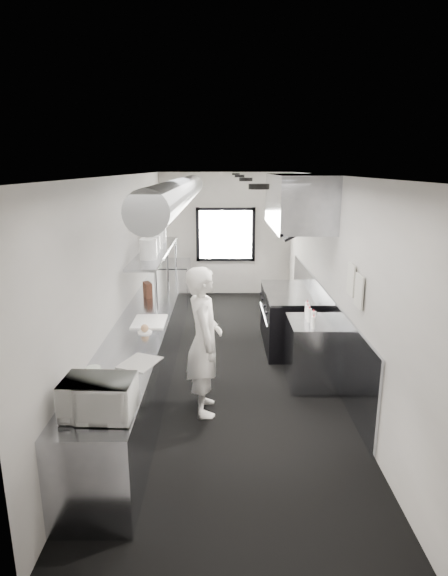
{
  "coord_description": "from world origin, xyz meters",
  "views": [
    {
      "loc": [
        -0.08,
        -6.57,
        2.92
      ],
      "look_at": [
        -0.05,
        -0.2,
        1.23
      ],
      "focal_mm": 28.73,
      "sensor_mm": 36.0,
      "label": 1
    }
  ],
  "objects_px": {
    "far_work_table": "(173,283)",
    "deli_tub_a": "(96,381)",
    "line_cook": "(204,341)",
    "squeeze_bottle_a": "(314,323)",
    "plate_stack_a": "(148,249)",
    "range": "(289,318)",
    "knife_block": "(148,290)",
    "squeeze_bottle_b": "(313,319)",
    "bottle_station": "(312,352)",
    "deli_tub_b": "(94,372)",
    "plate_stack_c": "(155,238)",
    "microwave": "(99,398)",
    "squeeze_bottle_d": "(308,312)",
    "prep_counter": "(146,347)",
    "pass_shelf": "(156,252)",
    "small_plate": "(145,332)",
    "plate_stack_d": "(160,234)",
    "exhaust_hood": "(298,201)",
    "squeeze_bottle_e": "(307,308)",
    "squeeze_bottle_c": "(309,315)",
    "cutting_board": "(149,322)",
    "plate_stack_b": "(154,244)"
  },
  "relations": [
    {
      "from": "far_work_table",
      "to": "deli_tub_a",
      "type": "height_order",
      "value": "deli_tub_a"
    },
    {
      "from": "line_cook",
      "to": "squeeze_bottle_a",
      "type": "height_order",
      "value": "line_cook"
    },
    {
      "from": "plate_stack_a",
      "to": "squeeze_bottle_a",
      "type": "xyz_separation_m",
      "value": [
        2.27,
        -1.22,
        -0.74
      ]
    },
    {
      "from": "range",
      "to": "knife_block",
      "type": "bearing_deg",
      "value": -175.31
    },
    {
      "from": "squeeze_bottle_b",
      "to": "bottle_station",
      "type": "bearing_deg",
      "value": 76.42
    },
    {
      "from": "deli_tub_b",
      "to": "plate_stack_c",
      "type": "distance_m",
      "value": 3.61
    },
    {
      "from": "microwave",
      "to": "squeeze_bottle_d",
      "type": "xyz_separation_m",
      "value": [
        2.19,
        2.52,
        -0.07
      ]
    },
    {
      "from": "prep_counter",
      "to": "pass_shelf",
      "type": "xyz_separation_m",
      "value": [
        -0.04,
        1.5,
        1.09
      ]
    },
    {
      "from": "small_plate",
      "to": "knife_block",
      "type": "height_order",
      "value": "knife_block"
    },
    {
      "from": "knife_block",
      "to": "squeeze_bottle_a",
      "type": "bearing_deg",
      "value": -57.08
    },
    {
      "from": "pass_shelf",
      "to": "far_work_table",
      "type": "height_order",
      "value": "pass_shelf"
    },
    {
      "from": "pass_shelf",
      "to": "deli_tub_a",
      "type": "height_order",
      "value": "pass_shelf"
    },
    {
      "from": "range",
      "to": "plate_stack_c",
      "type": "xyz_separation_m",
      "value": [
        -2.24,
        0.43,
        1.28
      ]
    },
    {
      "from": "plate_stack_d",
      "to": "deli_tub_a",
      "type": "bearing_deg",
      "value": -90.89
    },
    {
      "from": "pass_shelf",
      "to": "exhaust_hood",
      "type": "bearing_deg",
      "value": -7.47
    },
    {
      "from": "far_work_table",
      "to": "squeeze_bottle_d",
      "type": "relative_size",
      "value": 6.35
    },
    {
      "from": "squeeze_bottle_a",
      "to": "range",
      "type": "bearing_deg",
      "value": 91.77
    },
    {
      "from": "deli_tub_b",
      "to": "squeeze_bottle_e",
      "type": "bearing_deg",
      "value": 38.91
    },
    {
      "from": "far_work_table",
      "to": "plate_stack_c",
      "type": "bearing_deg",
      "value": -91.47
    },
    {
      "from": "far_work_table",
      "to": "squeeze_bottle_c",
      "type": "relative_size",
      "value": 6.48
    },
    {
      "from": "small_plate",
      "to": "plate_stack_c",
      "type": "relative_size",
      "value": 0.5
    },
    {
      "from": "far_work_table",
      "to": "plate_stack_d",
      "type": "distance_m",
      "value": 1.91
    },
    {
      "from": "deli_tub_a",
      "to": "cutting_board",
      "type": "height_order",
      "value": "deli_tub_a"
    },
    {
      "from": "microwave",
      "to": "squeeze_bottle_e",
      "type": "height_order",
      "value": "microwave"
    },
    {
      "from": "range",
      "to": "squeeze_bottle_b",
      "type": "height_order",
      "value": "squeeze_bottle_b"
    },
    {
      "from": "plate_stack_a",
      "to": "squeeze_bottle_e",
      "type": "xyz_separation_m",
      "value": [
        2.29,
        -0.64,
        -0.73
      ]
    },
    {
      "from": "bottle_station",
      "to": "knife_block",
      "type": "bearing_deg",
      "value": 153.39
    },
    {
      "from": "cutting_board",
      "to": "plate_stack_a",
      "type": "relative_size",
      "value": 1.89
    },
    {
      "from": "plate_stack_a",
      "to": "squeeze_bottle_e",
      "type": "relative_size",
      "value": 1.67
    },
    {
      "from": "plate_stack_d",
      "to": "squeeze_bottle_b",
      "type": "distance_m",
      "value": 3.61
    },
    {
      "from": "small_plate",
      "to": "squeeze_bottle_b",
      "type": "distance_m",
      "value": 2.17
    },
    {
      "from": "prep_counter",
      "to": "squeeze_bottle_c",
      "type": "xyz_separation_m",
      "value": [
        2.23,
        -0.22,
        0.54
      ]
    },
    {
      "from": "range",
      "to": "squeeze_bottle_c",
      "type": "bearing_deg",
      "value": -88.18
    },
    {
      "from": "knife_block",
      "to": "squeeze_bottle_b",
      "type": "height_order",
      "value": "knife_block"
    },
    {
      "from": "pass_shelf",
      "to": "bottle_station",
      "type": "distance_m",
      "value": 3.09
    },
    {
      "from": "pass_shelf",
      "to": "plate_stack_d",
      "type": "xyz_separation_m",
      "value": [
        -0.02,
        0.79,
        0.2
      ]
    },
    {
      "from": "range",
      "to": "squeeze_bottle_b",
      "type": "xyz_separation_m",
      "value": [
        0.07,
        -1.58,
        0.53
      ]
    },
    {
      "from": "exhaust_hood",
      "to": "prep_counter",
      "type": "relative_size",
      "value": 0.37
    },
    {
      "from": "exhaust_hood",
      "to": "squeeze_bottle_d",
      "type": "relative_size",
      "value": 11.65
    },
    {
      "from": "deli_tub_a",
      "to": "squeeze_bottle_b",
      "type": "distance_m",
      "value": 2.93
    },
    {
      "from": "pass_shelf",
      "to": "range",
      "type": "height_order",
      "value": "pass_shelf"
    },
    {
      "from": "prep_counter",
      "to": "plate_stack_a",
      "type": "xyz_separation_m",
      "value": [
        -0.03,
        0.73,
        1.27
      ]
    },
    {
      "from": "exhaust_hood",
      "to": "bottle_station",
      "type": "height_order",
      "value": "exhaust_hood"
    },
    {
      "from": "bottle_station",
      "to": "squeeze_bottle_c",
      "type": "distance_m",
      "value": 0.55
    },
    {
      "from": "prep_counter",
      "to": "line_cook",
      "type": "height_order",
      "value": "line_cook"
    },
    {
      "from": "cutting_board",
      "to": "squeeze_bottle_c",
      "type": "distance_m",
      "value": 2.14
    },
    {
      "from": "prep_counter",
      "to": "microwave",
      "type": "height_order",
      "value": "microwave"
    },
    {
      "from": "microwave",
      "to": "plate_stack_b",
      "type": "height_order",
      "value": "plate_stack_b"
    },
    {
      "from": "squeeze_bottle_e",
      "to": "microwave",
      "type": "bearing_deg",
      "value": -129.38
    },
    {
      "from": "far_work_table",
      "to": "plate_stack_b",
      "type": "relative_size",
      "value": 4.39
    }
  ]
}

